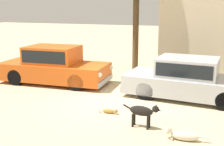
{
  "coord_description": "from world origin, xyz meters",
  "views": [
    {
      "loc": [
        3.46,
        -8.64,
        3.1
      ],
      "look_at": [
        0.02,
        0.2,
        0.9
      ],
      "focal_mm": 45.38,
      "sensor_mm": 36.0,
      "label": 1
    }
  ],
  "objects_px": {
    "parked_sedan_nearest": "(54,65)",
    "parked_sedan_second": "(188,78)",
    "stray_cat": "(110,111)",
    "stray_dog_tan": "(182,135)",
    "stray_dog_spotted": "(143,112)"
  },
  "relations": [
    {
      "from": "stray_dog_tan",
      "to": "stray_dog_spotted",
      "type": "bearing_deg",
      "value": -25.09
    },
    {
      "from": "parked_sedan_nearest",
      "to": "stray_dog_tan",
      "type": "bearing_deg",
      "value": -35.23
    },
    {
      "from": "stray_dog_tan",
      "to": "stray_cat",
      "type": "xyz_separation_m",
      "value": [
        -2.25,
        1.0,
        -0.06
      ]
    },
    {
      "from": "parked_sedan_second",
      "to": "stray_dog_tan",
      "type": "xyz_separation_m",
      "value": [
        0.28,
        -3.38,
        -0.57
      ]
    },
    {
      "from": "stray_dog_spotted",
      "to": "stray_dog_tan",
      "type": "distance_m",
      "value": 1.16
    },
    {
      "from": "stray_dog_spotted",
      "to": "parked_sedan_second",
      "type": "bearing_deg",
      "value": 79.38
    },
    {
      "from": "parked_sedan_nearest",
      "to": "stray_cat",
      "type": "height_order",
      "value": "parked_sedan_nearest"
    },
    {
      "from": "stray_dog_tan",
      "to": "stray_cat",
      "type": "bearing_deg",
      "value": -30.04
    },
    {
      "from": "parked_sedan_second",
      "to": "stray_dog_spotted",
      "type": "xyz_separation_m",
      "value": [
        -0.77,
        -3.02,
        -0.26
      ]
    },
    {
      "from": "stray_dog_spotted",
      "to": "stray_cat",
      "type": "bearing_deg",
      "value": 155.55
    },
    {
      "from": "parked_sedan_second",
      "to": "stray_cat",
      "type": "xyz_separation_m",
      "value": [
        -1.97,
        -2.38,
        -0.63
      ]
    },
    {
      "from": "parked_sedan_nearest",
      "to": "stray_dog_spotted",
      "type": "height_order",
      "value": "parked_sedan_nearest"
    },
    {
      "from": "parked_sedan_nearest",
      "to": "parked_sedan_second",
      "type": "distance_m",
      "value": 5.46
    },
    {
      "from": "stray_dog_spotted",
      "to": "stray_cat",
      "type": "height_order",
      "value": "stray_dog_spotted"
    },
    {
      "from": "parked_sedan_second",
      "to": "stray_dog_spotted",
      "type": "distance_m",
      "value": 3.12
    }
  ]
}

